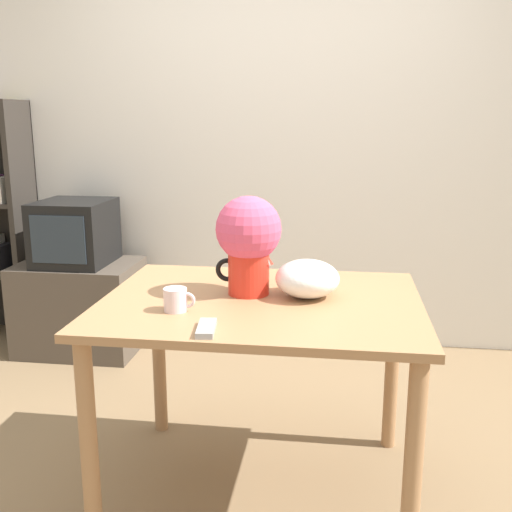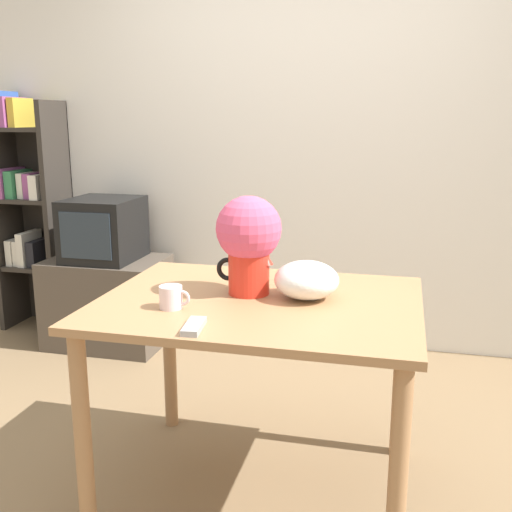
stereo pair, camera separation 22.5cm
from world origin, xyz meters
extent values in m
plane|color=#7F6647|center=(0.00, 0.00, 0.00)|extent=(12.00, 12.00, 0.00)
cube|color=silver|center=(0.00, 1.61, 1.30)|extent=(8.00, 0.05, 2.60)
cube|color=#A3754C|center=(0.10, -0.08, 0.78)|extent=(1.18, 0.92, 0.03)
cylinder|color=#A3754C|center=(-0.43, -0.47, 0.38)|extent=(0.06, 0.06, 0.76)
cylinder|color=#A3754C|center=(0.63, -0.47, 0.38)|extent=(0.06, 0.06, 0.76)
cylinder|color=#A3754C|center=(-0.43, 0.32, 0.38)|extent=(0.06, 0.06, 0.76)
cylinder|color=#A3754C|center=(0.63, 0.32, 0.38)|extent=(0.06, 0.06, 0.76)
cylinder|color=red|center=(0.04, -0.01, 0.87)|extent=(0.16, 0.16, 0.17)
cone|color=red|center=(0.11, -0.01, 0.93)|extent=(0.05, 0.05, 0.04)
torus|color=black|center=(-0.04, -0.01, 0.88)|extent=(0.09, 0.02, 0.09)
sphere|color=#3D7033|center=(0.04, -0.01, 1.00)|extent=(0.19, 0.19, 0.19)
sphere|color=#DB4C70|center=(0.04, -0.01, 1.04)|extent=(0.25, 0.25, 0.25)
cylinder|color=silver|center=(-0.18, -0.25, 0.83)|extent=(0.08, 0.08, 0.08)
torus|color=silver|center=(-0.14, -0.25, 0.83)|extent=(0.06, 0.01, 0.06)
ellipsoid|color=white|center=(0.27, -0.02, 0.86)|extent=(0.24, 0.24, 0.14)
cube|color=#999999|center=(-0.03, -0.44, 0.80)|extent=(0.07, 0.15, 0.02)
cube|color=#4C4238|center=(-1.22, 1.22, 0.28)|extent=(0.73, 0.50, 0.57)
cube|color=black|center=(-1.22, 1.22, 0.76)|extent=(0.42, 0.45, 0.39)
cube|color=#232D38|center=(-1.22, 0.99, 0.76)|extent=(0.33, 0.01, 0.28)
cube|color=#2D2823|center=(-1.65, 1.42, 0.78)|extent=(0.04, 0.33, 1.56)
cube|color=#2D2823|center=(-1.86, 1.58, 0.78)|extent=(0.44, 0.01, 1.56)
cube|color=#2D2823|center=(-1.86, 1.42, 0.44)|extent=(0.37, 0.30, 0.03)
cube|color=black|center=(-1.83, 1.42, 0.54)|extent=(0.06, 0.21, 0.17)
cube|color=silver|center=(-1.75, 1.42, 1.00)|extent=(0.06, 0.26, 0.16)
camera|label=1|loc=(0.37, -2.19, 1.45)|focal=42.00mm
camera|label=2|loc=(0.60, -2.14, 1.45)|focal=42.00mm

